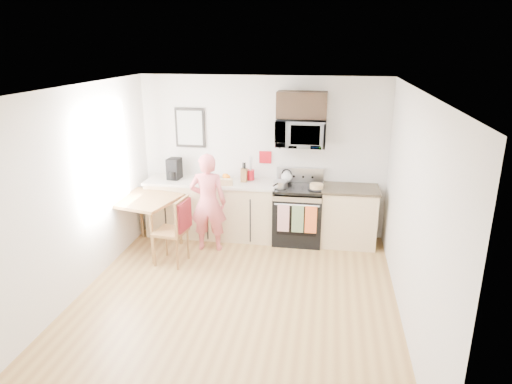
% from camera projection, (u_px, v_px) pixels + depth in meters
% --- Properties ---
extents(floor, '(4.60, 4.60, 0.00)m').
position_uv_depth(floor, '(235.00, 301.00, 5.70)').
color(floor, olive).
rests_on(floor, ground).
extents(back_wall, '(4.00, 0.04, 2.60)m').
position_uv_depth(back_wall, '(262.00, 157.00, 7.45)').
color(back_wall, white).
rests_on(back_wall, floor).
extents(front_wall, '(4.00, 0.04, 2.60)m').
position_uv_depth(front_wall, '(164.00, 314.00, 3.14)').
color(front_wall, white).
rests_on(front_wall, floor).
extents(left_wall, '(0.04, 4.60, 2.60)m').
position_uv_depth(left_wall, '(74.00, 195.00, 5.60)').
color(left_wall, white).
rests_on(left_wall, floor).
extents(right_wall, '(0.04, 4.60, 2.60)m').
position_uv_depth(right_wall, '(412.00, 213.00, 4.99)').
color(right_wall, white).
rests_on(right_wall, floor).
extents(ceiling, '(4.00, 4.60, 0.04)m').
position_uv_depth(ceiling, '(231.00, 89.00, 4.89)').
color(ceiling, white).
rests_on(ceiling, back_wall).
extents(window, '(0.06, 1.40, 1.50)m').
position_uv_depth(window, '(105.00, 159.00, 6.27)').
color(window, white).
rests_on(window, left_wall).
extents(cabinet_left, '(2.10, 0.60, 0.90)m').
position_uv_depth(cabinet_left, '(212.00, 209.00, 7.56)').
color(cabinet_left, '#D1AC86').
rests_on(cabinet_left, floor).
extents(countertop_left, '(2.14, 0.64, 0.04)m').
position_uv_depth(countertop_left, '(211.00, 182.00, 7.41)').
color(countertop_left, silver).
rests_on(countertop_left, cabinet_left).
extents(cabinet_right, '(0.84, 0.60, 0.90)m').
position_uv_depth(cabinet_right, '(349.00, 217.00, 7.22)').
color(cabinet_right, '#D1AC86').
rests_on(cabinet_right, floor).
extents(countertop_right, '(0.88, 0.64, 0.04)m').
position_uv_depth(countertop_right, '(350.00, 189.00, 7.07)').
color(countertop_right, black).
rests_on(countertop_right, cabinet_right).
extents(range, '(0.76, 0.70, 1.16)m').
position_uv_depth(range, '(298.00, 215.00, 7.32)').
color(range, black).
rests_on(range, floor).
extents(microwave, '(0.76, 0.51, 0.42)m').
position_uv_depth(microwave, '(301.00, 133.00, 7.01)').
color(microwave, '#B4B5B9').
rests_on(microwave, back_wall).
extents(upper_cabinet, '(0.76, 0.35, 0.40)m').
position_uv_depth(upper_cabinet, '(302.00, 105.00, 6.92)').
color(upper_cabinet, black).
rests_on(upper_cabinet, back_wall).
extents(wall_art, '(0.50, 0.04, 0.65)m').
position_uv_depth(wall_art, '(190.00, 128.00, 7.47)').
color(wall_art, black).
rests_on(wall_art, back_wall).
extents(wall_trivet, '(0.20, 0.02, 0.20)m').
position_uv_depth(wall_trivet, '(265.00, 157.00, 7.43)').
color(wall_trivet, '#A40E18').
rests_on(wall_trivet, back_wall).
extents(person, '(0.59, 0.41, 1.53)m').
position_uv_depth(person, '(208.00, 202.00, 6.93)').
color(person, '#C03542').
rests_on(person, floor).
extents(dining_table, '(0.94, 0.94, 0.84)m').
position_uv_depth(dining_table, '(145.00, 204.00, 6.91)').
color(dining_table, brown).
rests_on(dining_table, floor).
extents(chair, '(0.52, 0.48, 1.01)m').
position_uv_depth(chair, '(179.00, 222.00, 6.47)').
color(chair, brown).
rests_on(chair, floor).
extents(knife_block, '(0.10, 0.14, 0.21)m').
position_uv_depth(knife_block, '(244.00, 175.00, 7.35)').
color(knife_block, brown).
rests_on(knife_block, countertop_left).
extents(utensil_crock, '(0.13, 0.13, 0.40)m').
position_uv_depth(utensil_crock, '(250.00, 170.00, 7.42)').
color(utensil_crock, '#A40E18').
rests_on(utensil_crock, countertop_left).
extents(fruit_bowl, '(0.25, 0.25, 0.10)m').
position_uv_depth(fruit_bowl, '(227.00, 178.00, 7.44)').
color(fruit_bowl, silver).
rests_on(fruit_bowl, countertop_left).
extents(milk_carton, '(0.13, 0.13, 0.26)m').
position_uv_depth(milk_carton, '(175.00, 171.00, 7.50)').
color(milk_carton, tan).
rests_on(milk_carton, countertop_left).
extents(coffee_maker, '(0.22, 0.30, 0.34)m').
position_uv_depth(coffee_maker, '(174.00, 169.00, 7.47)').
color(coffee_maker, black).
rests_on(coffee_maker, countertop_left).
extents(bread_bag, '(0.28, 0.16, 0.10)m').
position_uv_depth(bread_bag, '(224.00, 182.00, 7.17)').
color(bread_bag, tan).
rests_on(bread_bag, countertop_left).
extents(cake, '(0.25, 0.25, 0.08)m').
position_uv_depth(cake, '(316.00, 187.00, 7.02)').
color(cake, black).
rests_on(cake, range).
extents(kettle, '(0.18, 0.18, 0.23)m').
position_uv_depth(kettle, '(287.00, 177.00, 7.32)').
color(kettle, silver).
rests_on(kettle, range).
extents(pot, '(0.22, 0.36, 0.11)m').
position_uv_depth(pot, '(280.00, 184.00, 7.09)').
color(pot, '#B4B5B9').
rests_on(pot, range).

